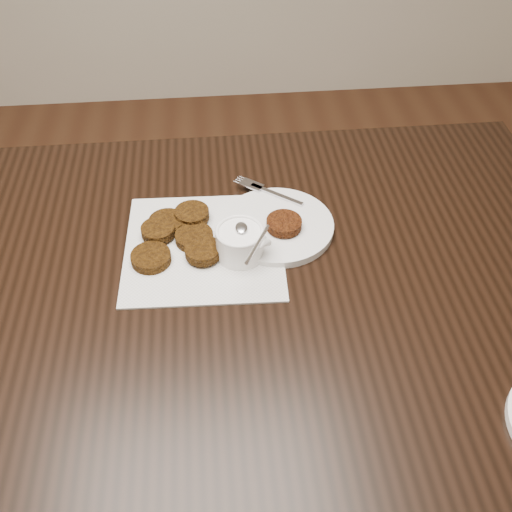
{
  "coord_description": "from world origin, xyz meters",
  "views": [
    {
      "loc": [
        0.1,
        -0.6,
        1.45
      ],
      "look_at": [
        0.16,
        0.05,
        0.8
      ],
      "focal_mm": 40.92,
      "sensor_mm": 36.0,
      "label": 1
    }
  ],
  "objects_px": {
    "table": "(210,412)",
    "plate_with_patty": "(277,223)",
    "napkin": "(204,246)",
    "sauce_ramekin": "(240,229)"
  },
  "relations": [
    {
      "from": "table",
      "to": "plate_with_patty",
      "type": "bearing_deg",
      "value": 42.79
    },
    {
      "from": "table",
      "to": "napkin",
      "type": "distance_m",
      "value": 0.39
    },
    {
      "from": "napkin",
      "to": "plate_with_patty",
      "type": "xyz_separation_m",
      "value": [
        0.13,
        0.04,
        0.01
      ]
    },
    {
      "from": "table",
      "to": "sauce_ramekin",
      "type": "distance_m",
      "value": 0.45
    },
    {
      "from": "table",
      "to": "plate_with_patty",
      "type": "xyz_separation_m",
      "value": [
        0.15,
        0.14,
        0.39
      ]
    },
    {
      "from": "table",
      "to": "plate_with_patty",
      "type": "relative_size",
      "value": 6.85
    },
    {
      "from": "table",
      "to": "plate_with_patty",
      "type": "distance_m",
      "value": 0.44
    },
    {
      "from": "plate_with_patty",
      "to": "sauce_ramekin",
      "type": "bearing_deg",
      "value": -138.31
    },
    {
      "from": "table",
      "to": "napkin",
      "type": "xyz_separation_m",
      "value": [
        0.01,
        0.1,
        0.38
      ]
    },
    {
      "from": "sauce_ramekin",
      "to": "plate_with_patty",
      "type": "height_order",
      "value": "sauce_ramekin"
    }
  ]
}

